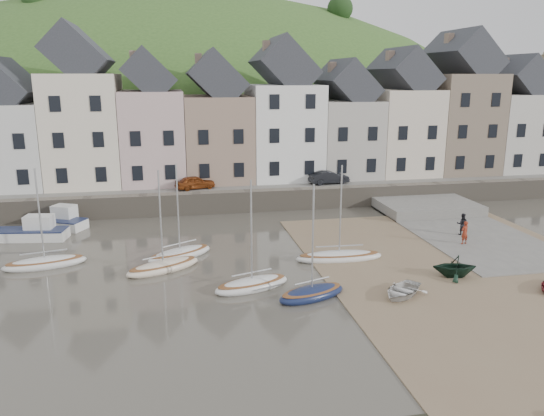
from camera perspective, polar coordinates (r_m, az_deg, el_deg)
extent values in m
plane|color=#444035|center=(29.59, 2.21, -8.46)|extent=(160.00, 160.00, 0.00)
cube|color=#385B24|center=(59.88, -4.69, 3.90)|extent=(90.00, 30.00, 1.50)
cube|color=slate|center=(48.51, -3.22, 2.46)|extent=(70.00, 7.00, 0.10)
cube|color=slate|center=(45.27, -2.62, 0.77)|extent=(70.00, 1.20, 1.80)
cube|color=#80684E|center=(33.66, 20.90, -6.51)|extent=(18.00, 26.00, 0.06)
cube|color=slate|center=(42.14, 19.94, -2.28)|extent=(8.00, 18.00, 0.12)
ellipsoid|color=#385B24|center=(91.45, -9.51, -4.77)|extent=(134.40, 84.00, 84.00)
cylinder|color=#382619|center=(76.53, -23.91, 17.99)|extent=(0.50, 0.50, 3.00)
sphere|color=#213D19|center=(76.78, -24.11, 19.84)|extent=(3.60, 3.60, 3.60)
cylinder|color=#382619|center=(78.89, -12.76, 18.66)|extent=(0.50, 0.50, 3.00)
sphere|color=#213D19|center=(79.14, -12.86, 20.46)|extent=(3.60, 3.60, 3.60)
cylinder|color=#382619|center=(77.85, -1.85, 19.05)|extent=(0.50, 0.50, 3.00)
sphere|color=#213D19|center=(78.10, -1.87, 20.87)|extent=(3.60, 3.60, 3.60)
cylinder|color=#382619|center=(79.66, 7.31, 18.83)|extent=(0.50, 0.50, 3.00)
sphere|color=#213D19|center=(79.90, 7.37, 20.62)|extent=(3.60, 3.60, 3.60)
cube|color=silver|center=(52.80, -26.07, 6.08)|extent=(5.80, 8.00, 7.50)
cube|color=beige|center=(51.40, -19.55, 7.92)|extent=(6.40, 8.00, 10.00)
cube|color=gray|center=(51.54, -22.17, 16.90)|extent=(0.60, 0.90, 1.40)
cube|color=#C8A9A6|center=(50.93, -12.69, 7.49)|extent=(5.60, 8.00, 8.50)
cube|color=gray|center=(50.70, -14.77, 15.36)|extent=(0.60, 0.90, 1.40)
cube|color=gray|center=(51.12, -5.94, 7.49)|extent=(6.20, 8.00, 8.00)
cube|color=gray|center=(50.68, -7.97, 15.45)|extent=(0.60, 0.90, 1.40)
cube|color=white|center=(52.01, 1.21, 8.23)|extent=(6.60, 8.00, 9.00)
cube|color=gray|center=(51.47, -0.62, 16.90)|extent=(0.60, 0.90, 1.40)
cube|color=#AFAAA0|center=(53.74, 7.79, 7.49)|extent=(5.80, 8.00, 7.50)
cube|color=gray|center=(52.94, 6.50, 14.67)|extent=(0.60, 0.90, 1.40)
cube|color=beige|center=(55.85, 13.67, 7.99)|extent=(6.00, 8.00, 8.50)
cube|color=gray|center=(54.99, 12.64, 15.56)|extent=(0.60, 0.90, 1.40)
cube|color=#7A6958|center=(58.64, 19.35, 8.61)|extent=(6.40, 8.00, 10.00)
cube|color=gray|center=(57.75, 18.60, 16.79)|extent=(0.60, 0.90, 1.40)
cube|color=beige|center=(62.02, 24.24, 7.50)|extent=(5.80, 8.00, 8.00)
cube|color=gray|center=(60.93, 23.76, 14.00)|extent=(0.60, 0.90, 1.40)
ellipsoid|color=silver|center=(35.21, -23.34, -5.55)|extent=(5.07, 2.52, 0.84)
ellipsoid|color=brown|center=(35.15, -23.38, -5.21)|extent=(4.66, 2.30, 0.20)
cylinder|color=#B2B5B7|center=(34.36, -23.85, -0.67)|extent=(0.10, 0.10, 5.60)
cylinder|color=#B2B5B7|center=(34.98, -23.46, -4.39)|extent=(2.63, 0.66, 0.08)
ellipsoid|color=silver|center=(34.47, -9.93, -4.97)|extent=(4.67, 3.55, 0.84)
ellipsoid|color=brown|center=(34.40, -9.94, -4.63)|extent=(4.28, 3.25, 0.20)
cylinder|color=#B2B5B7|center=(33.59, -10.15, 0.03)|extent=(0.10, 0.10, 5.60)
cylinder|color=#B2B5B7|center=(34.24, -9.98, -3.79)|extent=(2.19, 1.31, 0.08)
ellipsoid|color=beige|center=(32.45, -11.69, -6.29)|extent=(4.85, 3.45, 0.84)
ellipsoid|color=brown|center=(32.37, -11.71, -5.93)|extent=(4.45, 3.16, 0.20)
cylinder|color=#B2B5B7|center=(31.51, -11.97, -1.00)|extent=(0.10, 0.10, 5.60)
cylinder|color=#B2B5B7|center=(32.20, -11.75, -5.04)|extent=(2.33, 1.23, 0.08)
ellipsoid|color=silver|center=(29.20, -2.19, -8.35)|extent=(4.65, 2.78, 0.84)
ellipsoid|color=brown|center=(29.12, -2.19, -7.95)|extent=(4.27, 2.54, 0.20)
cylinder|color=#B2B5B7|center=(28.16, -2.25, -2.51)|extent=(0.10, 0.10, 5.60)
cylinder|color=#B2B5B7|center=(28.92, -2.20, -6.98)|extent=(2.33, 0.82, 0.08)
ellipsoid|color=silver|center=(33.73, 7.27, -5.30)|extent=(5.65, 1.75, 0.84)
ellipsoid|color=brown|center=(33.66, 7.28, -4.95)|extent=(5.20, 1.59, 0.20)
cylinder|color=#B2B5B7|center=(32.84, 7.44, -0.19)|extent=(0.10, 0.10, 5.60)
cylinder|color=#B2B5B7|center=(33.49, 7.31, -4.09)|extent=(3.08, 0.22, 0.08)
ellipsoid|color=#152044|center=(28.15, 4.32, -9.27)|extent=(4.23, 2.75, 0.84)
ellipsoid|color=brown|center=(28.06, 4.33, -8.86)|extent=(3.88, 2.51, 0.20)
cylinder|color=#B2B5B7|center=(27.07, 4.44, -3.24)|extent=(0.10, 0.10, 5.60)
cylinder|color=#B2B5B7|center=(27.86, 4.35, -7.86)|extent=(2.07, 0.81, 0.08)
cube|color=silver|center=(41.38, -24.88, -2.64)|extent=(5.61, 2.48, 0.70)
cube|color=#152044|center=(41.28, -24.94, -2.15)|extent=(5.51, 2.51, 0.08)
cube|color=silver|center=(41.08, -23.88, -1.42)|extent=(2.05, 1.47, 1.00)
cube|color=silver|center=(43.55, -22.33, -1.59)|extent=(4.92, 3.60, 0.70)
cube|color=#152044|center=(43.46, -22.38, -1.12)|extent=(4.86, 3.61, 0.08)
cube|color=silver|center=(43.52, -21.56, -0.37)|extent=(1.99, 1.80, 1.00)
imported|color=silver|center=(28.95, 13.88, -8.64)|extent=(3.56, 3.45, 0.60)
imported|color=black|center=(32.26, 19.14, -5.95)|extent=(2.84, 2.56, 1.31)
imported|color=maroon|center=(38.42, 20.12, -2.51)|extent=(0.67, 0.53, 1.61)
imported|color=black|center=(40.57, 19.88, -1.64)|extent=(0.94, 0.85, 1.59)
imported|color=brown|center=(47.04, -8.32, 2.76)|extent=(3.74, 2.31, 1.19)
imported|color=black|center=(49.09, 6.19, 3.33)|extent=(3.83, 1.72, 1.22)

